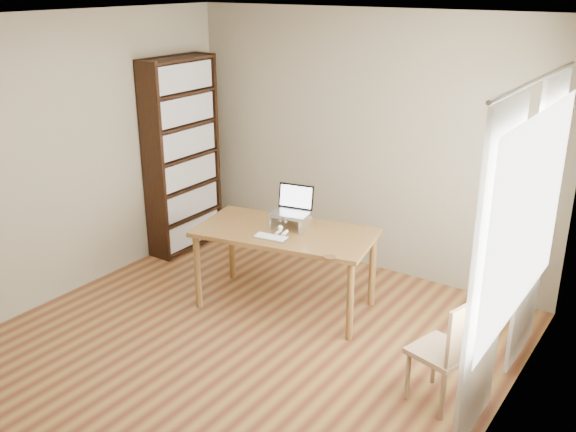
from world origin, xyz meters
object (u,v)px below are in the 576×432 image
at_px(keyboard, 271,237).
at_px(laptop, 294,206).
at_px(cat, 292,220).
at_px(desk, 285,239).
at_px(chair, 450,348).
at_px(bookshelf, 182,156).

bearing_deg(keyboard, laptop, 81.39).
relative_size(keyboard, cat, 0.66).
relative_size(desk, chair, 1.99).
distance_m(bookshelf, desk, 1.85).
distance_m(bookshelf, cat, 1.79).
relative_size(keyboard, chair, 0.37).
bearing_deg(desk, chair, -28.60).
height_order(bookshelf, laptop, bookshelf).
height_order(bookshelf, chair, bookshelf).
bearing_deg(bookshelf, desk, -17.46).
bearing_deg(cat, keyboard, -99.61).
xyz_separation_m(bookshelf, desk, (1.72, -0.54, -0.38)).
distance_m(laptop, chair, 1.96).
height_order(desk, cat, cat).
bearing_deg(chair, laptop, 173.78).
bearing_deg(chair, bookshelf, 177.71).
bearing_deg(keyboard, desk, 81.34).
relative_size(desk, laptop, 4.56).
height_order(keyboard, cat, cat).
distance_m(desk, laptop, 0.31).
relative_size(cat, chair, 0.57).
relative_size(laptop, keyboard, 1.17).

